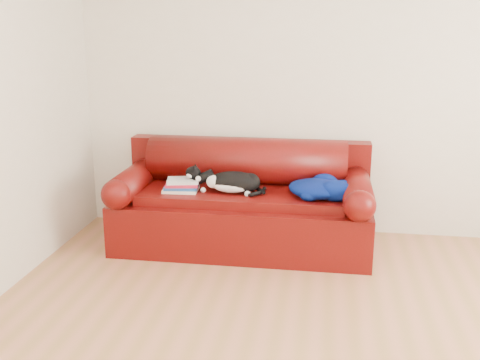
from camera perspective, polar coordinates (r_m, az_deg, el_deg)
The scene contains 7 objects.
ground at distance 3.43m, azimuth 8.95°, elevation -16.58°, with size 4.50×4.50×0.00m, color #9B6E3E.
room_shell at distance 2.94m, azimuth 12.78°, elevation 12.27°, with size 4.52×4.02×2.61m.
sofa_base at distance 4.73m, azimuth 0.27°, elevation -3.99°, with size 2.10×0.90×0.50m.
sofa_back at distance 4.87m, azimuth 0.71°, elevation 0.33°, with size 2.10×1.01×0.88m.
book_stack at distance 4.62m, azimuth -5.92°, elevation -0.52°, with size 0.29×0.24×0.10m.
cat at distance 4.54m, azimuth -0.71°, elevation -0.27°, with size 0.60×0.25×0.22m.
blanket at distance 4.48m, azimuth 8.04°, elevation -0.78°, with size 0.53×0.47×0.16m.
Camera 1 is at (-0.06, -2.92, 1.81)m, focal length 42.00 mm.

